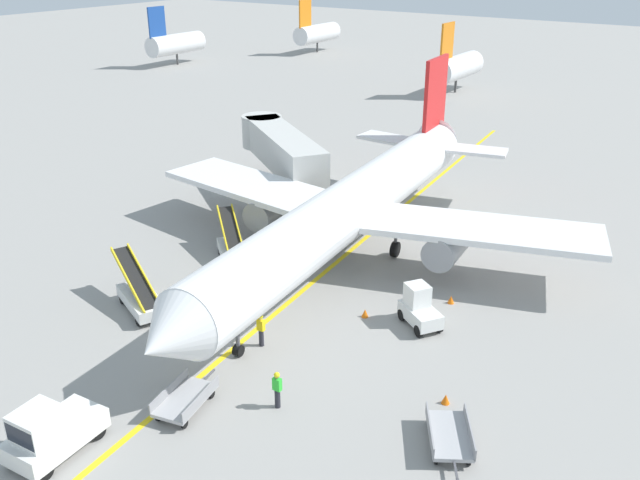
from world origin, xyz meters
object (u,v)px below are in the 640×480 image
ground_crew_marshaller (277,389)px  jet_bridge (278,146)px  baggage_cart_empty_trailing (186,399)px  safety_cone_wingtip_left (446,399)px  pushback_tug (50,432)px  baggage_cart_loaded (449,435)px  safety_cone_nose_left (451,299)px  safety_cone_nose_right (365,313)px  belt_loader_aft_hold (141,297)px  baggage_tug_near_wing (419,308)px  ground_crew_wing_walker (261,329)px  airliner (353,205)px  belt_loader_forward_hold (233,250)px

ground_crew_marshaller → jet_bridge: bearing=127.1°
baggage_cart_empty_trailing → safety_cone_wingtip_left: size_ratio=8.73×
pushback_tug → baggage_cart_empty_trailing: pushback_tug is taller
baggage_cart_empty_trailing → safety_cone_wingtip_left: baggage_cart_empty_trailing is taller
jet_bridge → baggage_cart_loaded: 30.21m
ground_crew_marshaller → safety_cone_nose_left: 12.39m
ground_crew_marshaller → safety_cone_nose_right: 8.42m
belt_loader_aft_hold → safety_cone_nose_right: bearing=30.5°
baggage_tug_near_wing → ground_crew_wing_walker: (-5.29, -5.95, -0.02)m
belt_loader_aft_hold → baggage_cart_loaded: bearing=-2.0°
pushback_tug → ground_crew_wing_walker: (1.79, 10.22, -0.08)m
baggage_tug_near_wing → baggage_cart_empty_trailing: bearing=-113.2°
belt_loader_aft_hold → ground_crew_marshaller: 11.07m
jet_bridge → pushback_tug: (10.85, -28.21, -2.55)m
jet_bridge → pushback_tug: size_ratio=3.19×
safety_cone_nose_left → baggage_tug_near_wing: bearing=-98.6°
airliner → pushback_tug: (-0.23, -20.94, -2.42)m
baggage_tug_near_wing → safety_cone_nose_right: size_ratio=6.18×
safety_cone_nose_left → pushback_tug: bearing=-111.5°
safety_cone_wingtip_left → ground_crew_marshaller: bearing=-143.9°
baggage_cart_empty_trailing → safety_cone_nose_right: 10.80m
jet_bridge → baggage_cart_empty_trailing: (13.04, -23.47, -3.07)m
pushback_tug → safety_cone_nose_left: size_ratio=8.50×
jet_bridge → baggage_cart_loaded: (22.92, -19.45, -3.07)m
pushback_tug → safety_cone_nose_left: pushback_tug is taller
pushback_tug → safety_cone_nose_left: 20.55m
pushback_tug → ground_crew_wing_walker: bearing=80.1°
safety_cone_nose_right → safety_cone_wingtip_left: 7.69m
baggage_cart_empty_trailing → safety_cone_nose_right: size_ratio=8.73×
airliner → safety_cone_nose_right: (4.26, -5.64, -3.20)m
ground_crew_wing_walker → belt_loader_aft_hold: bearing=-173.6°
airliner → belt_loader_aft_hold: bearing=-116.5°
safety_cone_nose_left → safety_cone_wingtip_left: same height
airliner → baggage_cart_empty_trailing: 16.58m
pushback_tug → safety_cone_wingtip_left: (10.90, 11.05, -0.77)m
ground_crew_marshaller → ground_crew_wing_walker: (-3.47, 3.27, 0.00)m
baggage_cart_loaded → ground_crew_wing_walker: size_ratio=2.13×
ground_crew_marshaller → safety_cone_nose_right: bearing=95.3°
jet_bridge → safety_cone_wingtip_left: bearing=-38.3°
airliner → baggage_cart_empty_trailing: (1.97, -16.19, -2.95)m
airliner → safety_cone_nose_right: size_ratio=80.32×
airliner → safety_cone_nose_left: size_ratio=80.32×
pushback_tug → belt_loader_aft_hold: 10.90m
belt_loader_forward_hold → safety_cone_wingtip_left: 17.22m
belt_loader_aft_hold → baggage_cart_empty_trailing: (7.73, -4.65, -0.31)m
belt_loader_forward_hold → airliner: bearing=37.9°
jet_bridge → safety_cone_wingtip_left: size_ratio=27.09×
baggage_tug_near_wing → ground_crew_marshaller: (-1.82, -9.22, -0.02)m
ground_crew_marshaller → safety_cone_wingtip_left: (5.64, 4.11, -0.69)m
pushback_tug → belt_loader_forward_hold: bearing=108.1°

